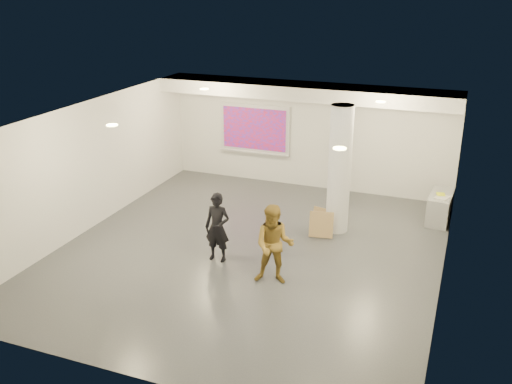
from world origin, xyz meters
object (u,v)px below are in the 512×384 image
at_px(woman, 217,227).
at_px(credenza, 440,207).
at_px(projection_screen, 255,129).
at_px(man, 274,245).
at_px(column, 339,170).

bearing_deg(woman, credenza, 42.10).
distance_m(projection_screen, man, 6.10).
bearing_deg(projection_screen, woman, -77.48).
xyz_separation_m(projection_screen, woman, (1.12, -5.03, -0.78)).
xyz_separation_m(projection_screen, man, (2.53, -5.50, -0.72)).
distance_m(column, man, 2.99).
relative_size(credenza, woman, 0.81).
distance_m(projection_screen, woman, 5.21).
distance_m(woman, man, 1.49).
xyz_separation_m(woman, man, (1.41, -0.47, 0.06)).
distance_m(credenza, man, 5.14).
bearing_deg(column, woman, -129.80).
relative_size(projection_screen, woman, 1.41).
bearing_deg(column, projection_screen, 139.44).
xyz_separation_m(column, projection_screen, (-3.10, 2.65, 0.03)).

